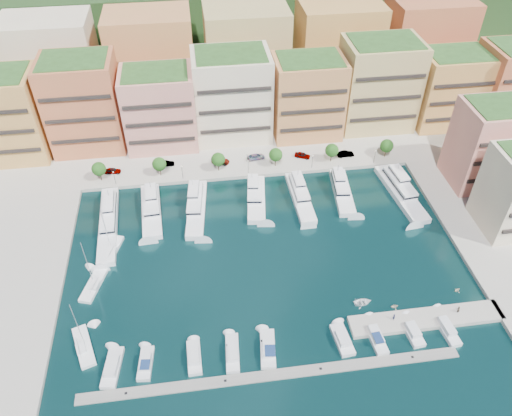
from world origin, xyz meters
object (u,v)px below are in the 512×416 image
at_px(tree_1, 159,164).
at_px(sailboat_0, 84,347).
at_px(cruiser_2, 194,358).
at_px(cruiser_6, 342,340).
at_px(car_5, 346,154).
at_px(cruiser_3, 232,353).
at_px(car_1, 167,164).
at_px(yacht_1, 151,208).
at_px(tender_1, 395,306).
at_px(person_0, 394,317).
at_px(yacht_3, 256,196).
at_px(cruiser_4, 268,349).
at_px(car_0, 113,171).
at_px(lamppost_0, 114,176).
at_px(tree_3, 276,155).
at_px(cruiser_9, 445,328).
at_px(yacht_0, 108,220).
at_px(cruiser_1, 146,364).
at_px(car_2, 221,161).
at_px(tree_0, 99,169).
at_px(yacht_6, 400,190).
at_px(yacht_4, 300,195).
at_px(lamppost_3, 313,159).
at_px(sailboat_2, 112,251).
at_px(sailboat_1, 94,285).
at_px(yacht_5, 342,189).
at_px(lamppost_1, 182,170).
at_px(cruiser_0, 112,368).
at_px(lamppost_4, 375,154).
at_px(cruiser_8, 412,331).
at_px(car_4, 302,155).
at_px(tender_0, 363,302).
at_px(yacht_2, 196,205).
at_px(tree_5, 387,146).
at_px(tree_2, 218,159).
at_px(tender_3, 457,290).
at_px(person_1, 458,309).
at_px(lamppost_2, 248,165).

height_order(tree_1, sailboat_0, sailboat_0).
distance_m(cruiser_2, cruiser_6, 29.11).
bearing_deg(car_5, cruiser_3, 144.39).
height_order(tree_1, car_1, tree_1).
height_order(yacht_1, sailboat_0, sailboat_0).
bearing_deg(tender_1, person_0, 152.98).
height_order(yacht_3, cruiser_4, yacht_3).
bearing_deg(car_0, tree_1, -95.98).
xyz_separation_m(lamppost_0, cruiser_2, (18.55, -55.78, -3.28)).
height_order(tree_3, tender_1, tree_3).
relative_size(cruiser_9, tender_1, 5.53).
relative_size(yacht_0, cruiser_1, 3.73).
height_order(tree_3, car_2, tree_3).
xyz_separation_m(tree_0, tree_1, (16.00, 0.00, 0.00)).
bearing_deg(yacht_6, tree_3, 153.66).
bearing_deg(yacht_4, lamppost_3, 63.08).
xyz_separation_m(lamppost_0, yacht_6, (74.98, -13.04, -2.62)).
distance_m(yacht_0, sailboat_2, 10.00).
height_order(tree_3, cruiser_9, tree_3).
distance_m(sailboat_1, car_5, 77.47).
bearing_deg(yacht_5, lamppost_3, 118.08).
bearing_deg(lamppost_1, person_0, -52.12).
distance_m(sailboat_0, car_5, 86.67).
distance_m(yacht_3, cruiser_0, 56.39).
xyz_separation_m(cruiser_2, car_0, (-19.71, 60.96, 1.21)).
bearing_deg(yacht_0, lamppost_0, 87.05).
height_order(cruiser_4, car_1, car_1).
xyz_separation_m(lamppost_4, car_5, (-7.20, 4.08, -2.03)).
height_order(yacht_5, cruiser_8, yacht_5).
height_order(cruiser_6, car_4, car_4).
bearing_deg(yacht_3, tender_0, -64.31).
relative_size(yacht_2, sailboat_2, 1.65).
distance_m(tree_5, cruiser_9, 58.67).
bearing_deg(tree_2, tender_3, -45.89).
relative_size(yacht_6, person_0, 14.55).
distance_m(yacht_2, cruiser_0, 47.27).
xyz_separation_m(cruiser_6, person_1, (25.08, 3.04, 1.27)).
height_order(sailboat_1, person_0, sailboat_1).
bearing_deg(tender_1, cruiser_3, 98.65).
bearing_deg(tender_0, cruiser_4, 106.98).
distance_m(tree_5, car_4, 23.97).
relative_size(lamppost_2, tender_1, 2.51).
bearing_deg(yacht_4, tender_3, -52.26).
bearing_deg(yacht_1, person_1, -33.20).
bearing_deg(sailboat_1, car_4, 35.97).
distance_m(yacht_4, tender_3, 44.84).
height_order(yacht_0, yacht_6, same).
xyz_separation_m(tree_1, car_2, (16.81, 3.46, -3.04)).
relative_size(tree_0, yacht_5, 0.30).
bearing_deg(yacht_3, lamppost_1, 150.88).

